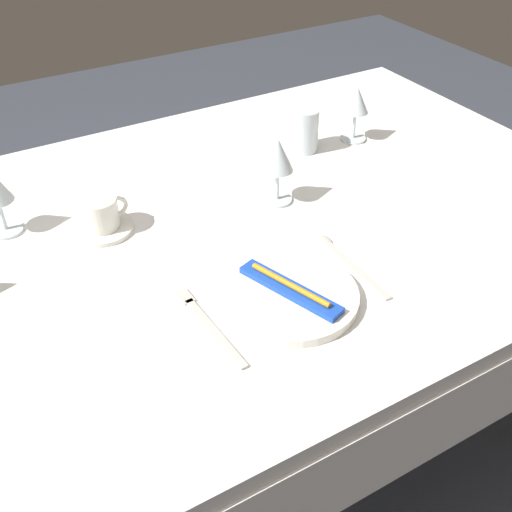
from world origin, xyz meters
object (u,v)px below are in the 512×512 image
Objects in this scene: spoon_soup at (343,258)px; wine_glass_left at (278,158)px; coffee_cup_left at (100,212)px; drink_tumbler at (304,132)px; toothbrush_package at (290,289)px; dinner_plate at (290,296)px; fork_outer at (207,323)px; wine_glass_centre at (356,104)px.

wine_glass_left is at bearing 89.93° from spoon_soup.
coffee_cup_left is 0.56m from drink_tumbler.
toothbrush_package reaches higher than spoon_soup.
dinner_plate is 2.44× the size of coffee_cup_left.
dinner_plate is 0.35m from wine_glass_left.
fork_outer is 0.67m from drink_tumbler.
coffee_cup_left is (-0.37, 0.33, 0.04)m from spoon_soup.
coffee_cup_left reaches higher than toothbrush_package.
spoon_soup is 0.27m from wine_glass_left.
coffee_cup_left is at bearing 119.53° from toothbrush_package.
toothbrush_package is 0.93× the size of fork_outer.
dinner_plate is at bearing -137.09° from wine_glass_centre.
wine_glass_centre reaches higher than fork_outer.
wine_glass_left is at bearing 62.18° from dinner_plate.
wine_glass_centre is (0.70, 0.07, 0.06)m from coffee_cup_left.
coffee_cup_left reaches higher than spoon_soup.
toothbrush_package is at bearing -162.59° from spoon_soup.
coffee_cup_left is 0.71× the size of wine_glass_centre.
wine_glass_left is 0.26m from drink_tumbler.
toothbrush_package is 1.47× the size of wine_glass_centre.
wine_glass_centre is 1.32× the size of drink_tumbler.
spoon_soup is at bearing -90.07° from wine_glass_left.
wine_glass_left reaches higher than coffee_cup_left.
toothbrush_package is 2.06× the size of coffee_cup_left.
wine_glass_left is (0.16, 0.30, 0.10)m from dinner_plate.
dinner_plate reaches higher than fork_outer.
wine_glass_left is (0.16, 0.30, 0.08)m from toothbrush_package.
wine_glass_left is at bearing -13.03° from coffee_cup_left.
fork_outer is 0.78m from wine_glass_centre.
spoon_soup is at bearing 17.41° from dinner_plate.
wine_glass_centre is 0.94× the size of wine_glass_left.
fork_outer is at bearing -137.79° from drink_tumbler.
fork_outer is 1.48× the size of wine_glass_left.
wine_glass_left is at bearing -154.73° from wine_glass_centre.
toothbrush_package is 0.16m from fork_outer.
drink_tumbler reaches higher than coffee_cup_left.
toothbrush_package is (-0.00, 0.00, 0.02)m from dinner_plate.
wine_glass_left is (0.00, 0.25, 0.10)m from spoon_soup.
spoon_soup is at bearing -129.32° from wine_glass_centre.
toothbrush_package is 0.34m from wine_glass_left.
wine_glass_left reaches higher than dinner_plate.
toothbrush_package is 0.44m from coffee_cup_left.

